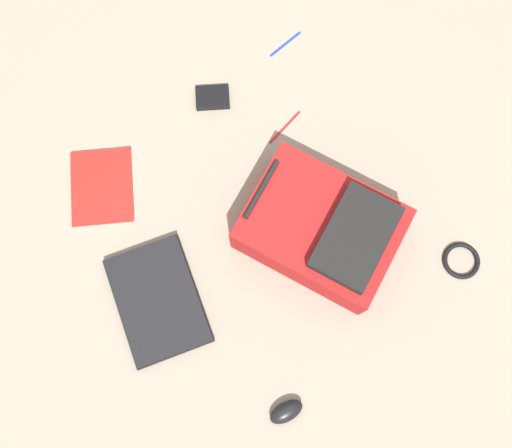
% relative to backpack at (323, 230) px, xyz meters
% --- Properties ---
extents(ground_plane, '(3.87, 3.87, 0.00)m').
position_rel_backpack_xyz_m(ground_plane, '(-0.09, -0.13, -0.09)').
color(ground_plane, gray).
extents(backpack, '(0.55, 0.51, 0.21)m').
position_rel_backpack_xyz_m(backpack, '(0.00, 0.00, 0.00)').
color(backpack, maroon).
rests_on(backpack, ground_plane).
extents(laptop, '(0.39, 0.30, 0.03)m').
position_rel_backpack_xyz_m(laptop, '(-0.07, -0.54, -0.07)').
color(laptop, black).
rests_on(laptop, ground_plane).
extents(book_red, '(0.31, 0.28, 0.02)m').
position_rel_backpack_xyz_m(book_red, '(-0.49, -0.52, -0.08)').
color(book_red, silver).
rests_on(book_red, ground_plane).
extents(computer_mouse, '(0.06, 0.11, 0.04)m').
position_rel_backpack_xyz_m(computer_mouse, '(0.40, -0.36, -0.07)').
color(computer_mouse, black).
rests_on(computer_mouse, ground_plane).
extents(cable_coil, '(0.12, 0.12, 0.01)m').
position_rel_backpack_xyz_m(cable_coil, '(0.29, 0.34, -0.08)').
color(cable_coil, black).
rests_on(cable_coil, ground_plane).
extents(power_brick, '(0.12, 0.13, 0.03)m').
position_rel_backpack_xyz_m(power_brick, '(-0.58, -0.06, -0.08)').
color(power_brick, black).
rests_on(power_brick, ground_plane).
extents(pen_black, '(0.04, 0.14, 0.01)m').
position_rel_backpack_xyz_m(pen_black, '(-0.64, 0.25, -0.09)').
color(pen_black, '#1933B2').
rests_on(pen_black, ground_plane).
extents(pen_blue, '(0.05, 0.14, 0.01)m').
position_rel_backpack_xyz_m(pen_blue, '(-0.38, 0.09, -0.09)').
color(pen_blue, red).
rests_on(pen_blue, ground_plane).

